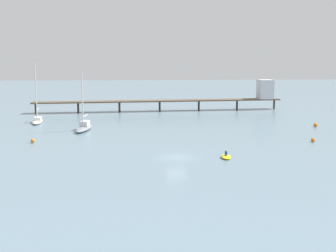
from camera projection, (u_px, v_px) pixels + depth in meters
ground_plane at (176, 157)px, 63.50m from camera, size 400.00×400.00×0.00m
pier at (211, 95)px, 117.44m from camera, size 62.46×9.42×7.65m
sailboat_cream at (37, 119)px, 95.75m from camera, size 2.76×7.96×12.30m
sailboat_gray at (84, 127)px, 86.05m from camera, size 3.30×8.67×10.83m
dinghy_yellow at (226, 157)px, 63.01m from camera, size 1.58×3.07×1.14m
mooring_buoy_inner at (33, 141)px, 73.89m from camera, size 0.68×0.68×0.68m
mooring_buoy_outer at (313, 140)px, 74.60m from camera, size 0.68×0.68×0.68m
mooring_buoy_far at (316, 125)px, 90.36m from camera, size 0.80×0.80×0.80m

